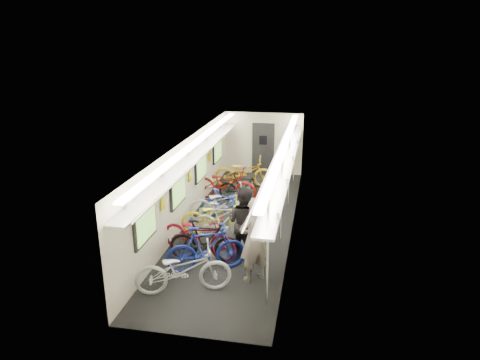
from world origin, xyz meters
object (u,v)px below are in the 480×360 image
at_px(passenger_mid, 244,222).
at_px(backpack, 260,217).
at_px(bicycle_1, 206,249).
at_px(passenger_near, 254,240).
at_px(bicycle_0, 183,269).

xyz_separation_m(passenger_mid, backpack, (0.45, -0.53, 0.38)).
bearing_deg(bicycle_1, passenger_near, -121.28).
xyz_separation_m(bicycle_1, passenger_near, (1.10, -0.16, 0.40)).
distance_m(bicycle_1, passenger_mid, 1.14).
height_order(bicycle_1, backpack, backpack).
bearing_deg(bicycle_1, passenger_mid, -63.60).
xyz_separation_m(bicycle_0, passenger_mid, (0.95, 1.73, 0.38)).
bearing_deg(bicycle_0, passenger_mid, -48.34).
height_order(bicycle_0, passenger_near, passenger_near).
bearing_deg(passenger_mid, bicycle_0, 82.01).
bearing_deg(bicycle_1, bicycle_0, 142.15).
height_order(passenger_near, passenger_mid, passenger_near).
xyz_separation_m(bicycle_0, backpack, (1.41, 1.20, 0.76)).
bearing_deg(passenger_mid, backpack, 151.34).
xyz_separation_m(bicycle_1, backpack, (1.16, 0.29, 0.73)).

